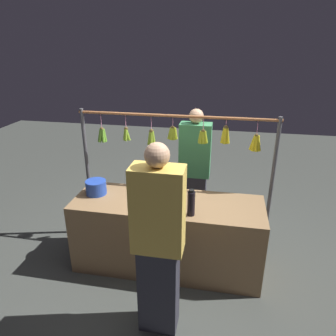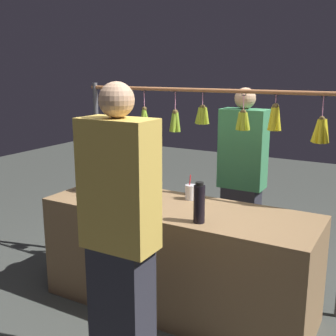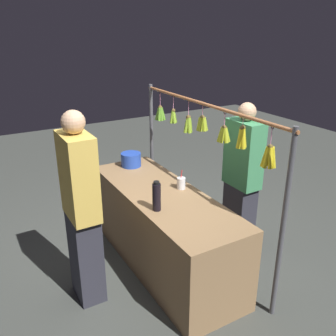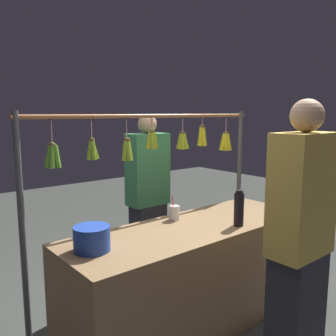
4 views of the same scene
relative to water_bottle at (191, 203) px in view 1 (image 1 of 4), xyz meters
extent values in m
plane|color=#40433F|center=(0.28, -0.22, -0.95)|extent=(12.00, 12.00, 0.00)
cube|color=olive|center=(0.28, -0.22, -0.54)|extent=(2.07, 0.70, 0.82)
cylinder|color=#4C4C51|center=(-0.84, -0.69, -0.11)|extent=(0.04, 0.04, 1.70)
cylinder|color=#4C4C51|center=(1.40, -0.69, -0.11)|extent=(0.04, 0.04, 1.70)
cylinder|color=#9E6038|center=(0.28, -0.69, 0.70)|extent=(2.30, 0.03, 0.03)
torus|color=black|center=(-0.62, -0.69, 0.68)|extent=(0.04, 0.01, 0.04)
cylinder|color=pink|center=(-0.62, -0.69, 0.60)|extent=(0.01, 0.01, 0.16)
sphere|color=brown|center=(-0.62, -0.69, 0.52)|extent=(0.05, 0.05, 0.05)
cylinder|color=yellow|center=(-0.59, -0.69, 0.44)|extent=(0.08, 0.04, 0.17)
cylinder|color=yellow|center=(-0.60, -0.67, 0.44)|extent=(0.06, 0.06, 0.18)
cylinder|color=yellow|center=(-0.62, -0.66, 0.44)|extent=(0.04, 0.07, 0.17)
cylinder|color=yellow|center=(-0.64, -0.67, 0.44)|extent=(0.07, 0.05, 0.18)
cylinder|color=yellow|center=(-0.64, -0.70, 0.44)|extent=(0.06, 0.05, 0.17)
cylinder|color=yellow|center=(-0.62, -0.72, 0.44)|extent=(0.04, 0.06, 0.17)
cylinder|color=yellow|center=(-0.59, -0.71, 0.44)|extent=(0.06, 0.06, 0.18)
torus|color=black|center=(-0.28, -0.69, 0.68)|extent=(0.04, 0.02, 0.04)
cylinder|color=pink|center=(-0.28, -0.69, 0.64)|extent=(0.01, 0.01, 0.09)
sphere|color=brown|center=(-0.28, -0.69, 0.60)|extent=(0.05, 0.05, 0.05)
cylinder|color=gold|center=(-0.26, -0.69, 0.51)|extent=(0.06, 0.04, 0.18)
cylinder|color=gold|center=(-0.28, -0.67, 0.51)|extent=(0.04, 0.07, 0.18)
cylinder|color=gold|center=(-0.30, -0.69, 0.51)|extent=(0.07, 0.04, 0.18)
cylinder|color=gold|center=(-0.28, -0.71, 0.51)|extent=(0.04, 0.07, 0.18)
torus|color=black|center=(-0.03, -0.69, 0.68)|extent=(0.04, 0.01, 0.04)
cylinder|color=pink|center=(-0.03, -0.69, 0.61)|extent=(0.01, 0.01, 0.14)
sphere|color=brown|center=(-0.03, -0.69, 0.54)|extent=(0.05, 0.05, 0.05)
cylinder|color=#A7B526|center=(-0.01, -0.69, 0.47)|extent=(0.06, 0.04, 0.14)
cylinder|color=#A7B526|center=(-0.02, -0.67, 0.47)|extent=(0.06, 0.06, 0.15)
cylinder|color=#A7B526|center=(-0.04, -0.66, 0.47)|extent=(0.05, 0.07, 0.15)
cylinder|color=#A7B526|center=(-0.06, -0.69, 0.47)|extent=(0.06, 0.04, 0.14)
cylinder|color=#A7B526|center=(-0.05, -0.71, 0.47)|extent=(0.06, 0.07, 0.15)
cylinder|color=#A7B526|center=(-0.02, -0.71, 0.47)|extent=(0.05, 0.07, 0.15)
torus|color=black|center=(0.31, -0.69, 0.68)|extent=(0.04, 0.01, 0.04)
cylinder|color=pink|center=(0.31, -0.69, 0.62)|extent=(0.01, 0.01, 0.12)
sphere|color=brown|center=(0.31, -0.69, 0.56)|extent=(0.05, 0.05, 0.05)
cylinder|color=#9AB127|center=(0.34, -0.69, 0.50)|extent=(0.07, 0.04, 0.14)
cylinder|color=#9AB127|center=(0.32, -0.66, 0.50)|extent=(0.05, 0.06, 0.14)
cylinder|color=#9AB127|center=(0.30, -0.66, 0.50)|extent=(0.05, 0.06, 0.14)
cylinder|color=#9AB127|center=(0.28, -0.69, 0.50)|extent=(0.06, 0.04, 0.14)
cylinder|color=#9AB127|center=(0.30, -0.71, 0.50)|extent=(0.05, 0.06, 0.14)
cylinder|color=#9AB127|center=(0.32, -0.71, 0.50)|extent=(0.05, 0.06, 0.14)
torus|color=black|center=(0.56, -0.69, 0.68)|extent=(0.04, 0.01, 0.04)
cylinder|color=pink|center=(0.56, -0.69, 0.60)|extent=(0.01, 0.01, 0.17)
sphere|color=brown|center=(0.56, -0.69, 0.51)|extent=(0.05, 0.05, 0.05)
cylinder|color=#83A92A|center=(0.58, -0.69, 0.43)|extent=(0.06, 0.04, 0.17)
cylinder|color=#83A92A|center=(0.56, -0.67, 0.43)|extent=(0.04, 0.07, 0.17)
cylinder|color=#83A92A|center=(0.54, -0.69, 0.43)|extent=(0.06, 0.04, 0.17)
cylinder|color=#83A92A|center=(0.56, -0.71, 0.43)|extent=(0.04, 0.06, 0.17)
torus|color=black|center=(0.87, -0.69, 0.68)|extent=(0.04, 0.01, 0.04)
cylinder|color=pink|center=(0.87, -0.69, 0.60)|extent=(0.01, 0.01, 0.16)
sphere|color=brown|center=(0.87, -0.69, 0.53)|extent=(0.04, 0.04, 0.04)
cylinder|color=#7CA72A|center=(0.88, -0.69, 0.46)|extent=(0.06, 0.04, 0.15)
cylinder|color=#7CA72A|center=(0.87, -0.67, 0.46)|extent=(0.03, 0.06, 0.15)
cylinder|color=#7CA72A|center=(0.85, -0.69, 0.46)|extent=(0.07, 0.04, 0.15)
cylinder|color=#7CA72A|center=(0.87, -0.71, 0.46)|extent=(0.04, 0.07, 0.15)
torus|color=black|center=(1.17, -0.69, 0.68)|extent=(0.04, 0.01, 0.04)
cylinder|color=pink|center=(1.17, -0.69, 0.59)|extent=(0.01, 0.01, 0.18)
sphere|color=brown|center=(1.17, -0.69, 0.51)|extent=(0.05, 0.05, 0.05)
cylinder|color=#609E2D|center=(1.19, -0.69, 0.43)|extent=(0.07, 0.04, 0.16)
cylinder|color=#609E2D|center=(1.18, -0.67, 0.43)|extent=(0.06, 0.07, 0.16)
cylinder|color=#609E2D|center=(1.15, -0.67, 0.43)|extent=(0.05, 0.06, 0.16)
cylinder|color=#609E2D|center=(1.14, -0.69, 0.43)|extent=(0.06, 0.04, 0.16)
cylinder|color=#609E2D|center=(1.15, -0.71, 0.43)|extent=(0.05, 0.07, 0.16)
cylinder|color=#609E2D|center=(1.18, -0.71, 0.43)|extent=(0.05, 0.07, 0.16)
cylinder|color=black|center=(0.00, 0.00, -0.01)|extent=(0.08, 0.08, 0.25)
cylinder|color=black|center=(0.00, 0.00, 0.13)|extent=(0.05, 0.05, 0.02)
cylinder|color=#2446AF|center=(1.11, -0.26, -0.05)|extent=(0.23, 0.23, 0.16)
cylinder|color=silver|center=(0.28, -0.43, -0.08)|extent=(0.09, 0.09, 0.12)
cylinder|color=red|center=(0.29, -0.43, -0.04)|extent=(0.01, 0.04, 0.20)
cube|color=#2D2D38|center=(0.08, -1.06, -0.56)|extent=(0.32, 0.21, 0.79)
cube|color=#3F8C59|center=(0.08, -1.06, 0.19)|extent=(0.40, 0.21, 0.69)
sphere|color=tan|center=(0.08, -1.06, 0.62)|extent=(0.18, 0.18, 0.18)
cube|color=#2D2D38|center=(0.19, 0.62, -0.53)|extent=(0.33, 0.23, 0.84)
cube|color=gold|center=(0.19, 0.62, 0.25)|extent=(0.42, 0.23, 0.73)
sphere|color=tan|center=(0.19, 0.62, 0.71)|extent=(0.19, 0.19, 0.19)
camera|label=1|loc=(-0.29, 2.74, 1.50)|focal=33.81mm
camera|label=2|loc=(-1.15, 2.45, 0.88)|focal=45.70mm
camera|label=3|loc=(-2.59, 1.39, 1.43)|focal=39.33mm
camera|label=4|loc=(2.12, 1.71, 0.73)|focal=38.37mm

